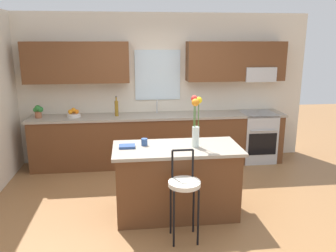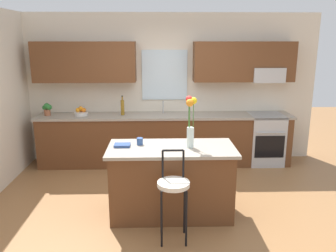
% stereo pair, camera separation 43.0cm
% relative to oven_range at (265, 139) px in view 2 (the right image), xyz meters
% --- Properties ---
extents(ground_plane, '(14.00, 14.00, 0.00)m').
position_rel_oven_range_xyz_m(ground_plane, '(-1.83, -1.68, -0.46)').
color(ground_plane, olive).
extents(back_wall_assembly, '(5.60, 0.50, 2.70)m').
position_rel_oven_range_xyz_m(back_wall_assembly, '(-1.80, 0.31, 1.05)').
color(back_wall_assembly, beige).
rests_on(back_wall_assembly, ground).
extents(counter_run, '(4.56, 0.64, 0.92)m').
position_rel_oven_range_xyz_m(counter_run, '(-1.83, 0.02, 0.01)').
color(counter_run, brown).
rests_on(counter_run, ground).
extents(sink_faucet, '(0.02, 0.13, 0.23)m').
position_rel_oven_range_xyz_m(sink_faucet, '(-1.86, 0.17, 0.60)').
color(sink_faucet, '#B7BABC').
rests_on(sink_faucet, counter_run).
extents(oven_range, '(0.60, 0.64, 0.92)m').
position_rel_oven_range_xyz_m(oven_range, '(0.00, 0.00, 0.00)').
color(oven_range, '#B7BABC').
rests_on(oven_range, ground).
extents(kitchen_island, '(1.60, 0.77, 0.92)m').
position_rel_oven_range_xyz_m(kitchen_island, '(-1.79, -1.89, 0.00)').
color(kitchen_island, brown).
rests_on(kitchen_island, ground).
extents(bar_stool_near, '(0.36, 0.36, 1.04)m').
position_rel_oven_range_xyz_m(bar_stool_near, '(-1.79, -2.49, 0.18)').
color(bar_stool_near, black).
rests_on(bar_stool_near, ground).
extents(flower_vase, '(0.14, 0.13, 0.65)m').
position_rel_oven_range_xyz_m(flower_vase, '(-1.56, -1.91, 0.81)').
color(flower_vase, silver).
rests_on(flower_vase, kitchen_island).
extents(mug_ceramic, '(0.08, 0.08, 0.09)m').
position_rel_oven_range_xyz_m(mug_ceramic, '(-2.20, -1.78, 0.51)').
color(mug_ceramic, '#33518C').
rests_on(mug_ceramic, kitchen_island).
extents(cookbook, '(0.20, 0.15, 0.03)m').
position_rel_oven_range_xyz_m(cookbook, '(-2.42, -1.85, 0.48)').
color(cookbook, navy).
rests_on(cookbook, kitchen_island).
extents(fruit_bowl_oranges, '(0.24, 0.24, 0.16)m').
position_rel_oven_range_xyz_m(fruit_bowl_oranges, '(-3.33, 0.03, 0.52)').
color(fruit_bowl_oranges, silver).
rests_on(fruit_bowl_oranges, counter_run).
extents(bottle_olive_oil, '(0.06, 0.06, 0.35)m').
position_rel_oven_range_xyz_m(bottle_olive_oil, '(-2.59, 0.02, 0.60)').
color(bottle_olive_oil, olive).
rests_on(bottle_olive_oil, counter_run).
extents(potted_plant_small, '(0.17, 0.12, 0.22)m').
position_rel_oven_range_xyz_m(potted_plant_small, '(-3.92, 0.02, 0.58)').
color(potted_plant_small, '#9E5B3D').
rests_on(potted_plant_small, counter_run).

